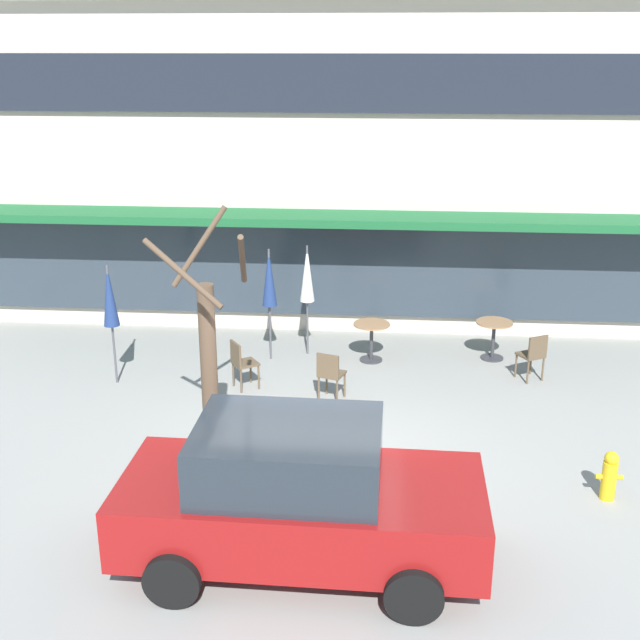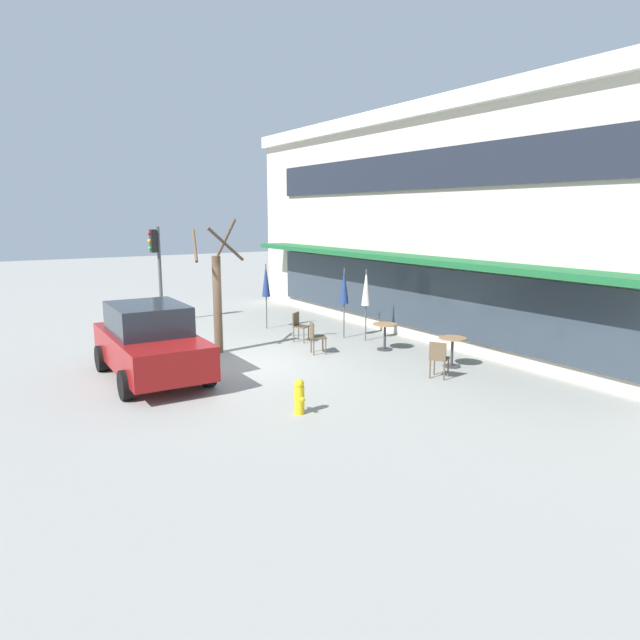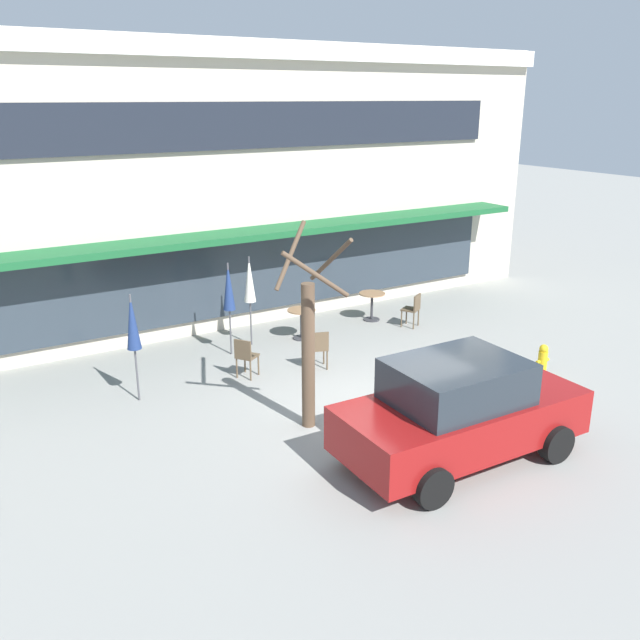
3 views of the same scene
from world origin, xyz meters
TOP-DOWN VIEW (x-y plane):
  - ground_plane at (0.00, 0.00)m, footprint 80.00×80.00m
  - building_facade at (0.00, 9.96)m, footprint 19.31×9.10m
  - cafe_table_near_wall at (3.07, 4.66)m, footprint 0.70×0.70m
  - cafe_table_streetside at (0.71, 4.37)m, footprint 0.70×0.70m
  - patio_umbrella_green_folded at (-0.55, 4.63)m, footprint 0.28×0.28m
  - patio_umbrella_cream_folded at (-3.86, 2.92)m, footprint 0.28×0.28m
  - patio_umbrella_corner_open at (-1.24, 4.29)m, footprint 0.28×0.28m
  - cafe_chair_0 at (-1.55, 2.84)m, footprint 0.56×0.56m
  - cafe_chair_1 at (0.05, 2.45)m, footprint 0.51×0.51m
  - cafe_chair_2 at (3.65, 3.63)m, footprint 0.55×0.55m
  - parked_sedan at (-0.01, -2.09)m, footprint 4.23×2.08m
  - street_tree at (-1.51, 0.22)m, footprint 1.36×1.36m
  - fire_hydrant at (4.00, -0.38)m, footprint 0.36×0.20m

SIDE VIEW (x-z plane):
  - ground_plane at x=0.00m, z-range 0.00..0.00m
  - fire_hydrant at x=4.00m, z-range 0.00..0.71m
  - cafe_table_near_wall at x=3.07m, z-range 0.14..0.90m
  - cafe_table_streetside at x=0.71m, z-range 0.14..0.90m
  - cafe_chair_0 at x=-1.55m, z-range 0.08..0.97m
  - cafe_chair_1 at x=0.05m, z-range 0.08..0.97m
  - cafe_chair_2 at x=3.65m, z-range 0.08..0.97m
  - parked_sedan at x=-0.01m, z-range 0.00..1.76m
  - street_tree at x=-1.51m, z-range -0.26..3.45m
  - patio_umbrella_green_folded at x=-0.55m, z-range 0.53..2.73m
  - patio_umbrella_cream_folded at x=-3.86m, z-range 0.53..2.73m
  - patio_umbrella_corner_open at x=-1.24m, z-range 0.53..2.73m
  - building_facade at x=0.00m, z-range 0.00..7.08m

